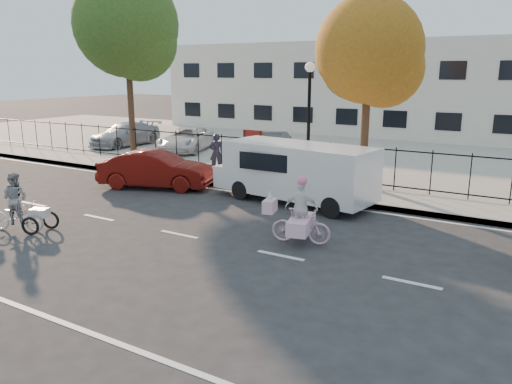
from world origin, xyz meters
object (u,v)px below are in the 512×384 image
Objects in this scene: zebra_trike at (16,209)px; pedestrian at (216,153)px; unicorn_bike at (300,219)px; lot_car_b at (187,139)px; lamppost at (309,101)px; white_van at (296,171)px; red_sedan at (156,170)px; lot_car_a at (125,134)px; lot_car_c at (268,146)px.

zebra_trike is 1.18× the size of pedestrian.
unicorn_bike is 14.54m from lot_car_b.
lamppost is 3.15m from white_van.
zebra_trike is 0.43× the size of lot_car_b.
zebra_trike is 0.45× the size of red_sedan.
red_sedan is 3.06m from pedestrian.
pedestrian is at bearing -57.72° from lot_car_b.
lot_car_a is 4.08m from lot_car_b.
white_van is 1.31× the size of lot_car_b.
unicorn_bike is (2.49, -5.79, -2.48)m from lamppost.
red_sedan is at bearing -164.40° from white_van.
unicorn_bike is at bearing 99.87° from pedestrian.
pedestrian reaches higher than lot_car_a.
unicorn_bike is 8.77m from pedestrian.
pedestrian is (-6.58, 5.79, 0.29)m from unicorn_bike.
white_van reaches higher than lot_car_b.
red_sedan is (-4.66, -3.00, -2.44)m from lamppost.
unicorn_bike is 17.67m from lot_car_a.
zebra_trike is 7.51m from unicorn_bike.
lot_car_c is at bearing -21.38° from lot_car_b.
unicorn_bike is at bearing -66.70° from lamppost.
red_sedan is (-5.30, -0.70, -0.38)m from white_van.
lamppost is at bearing 10.67° from unicorn_bike.
lamppost is 2.36× the size of zebra_trike.
lot_car_b is (-8.53, 3.69, -2.37)m from lamppost.
zebra_trike is at bearing 162.74° from red_sedan.
white_van is 5.26m from pedestrian.
pedestrian reaches higher than zebra_trike.
lot_car_c is (9.02, -0.01, 0.01)m from lot_car_a.
unicorn_bike is at bearing -30.04° from lot_car_a.
unicorn_bike is 0.42× the size of red_sedan.
white_van is at bearing -102.16° from red_sedan.
unicorn_bike is at bearing -70.60° from lot_car_c.
lot_car_b is 4.95m from lot_car_c.
white_van is (0.64, -2.30, -2.05)m from lamppost.
red_sedan is 1.05× the size of lot_car_c.
lamppost is 13.26m from lot_car_a.
zebra_trike is at bearing -120.05° from white_van.
lamppost reaches higher than lot_car_c.
pedestrian reaches higher than lot_car_c.
lamppost is 4.63m from pedestrian.
lot_car_b is at bearing 5.36° from lot_car_a.
lot_car_c is at bearing 20.86° from unicorn_bike.
zebra_trike is at bearing 49.06° from pedestrian.
lot_car_b is (-11.02, 9.48, 0.11)m from unicorn_bike.
lamppost reaches higher than lot_car_b.
lot_car_a is (-15.09, 9.19, 0.15)m from unicorn_bike.
lot_car_a is at bearing 166.08° from lot_car_b.
unicorn_bike is 7.67m from red_sedan.
zebra_trike is 8.20m from white_van.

